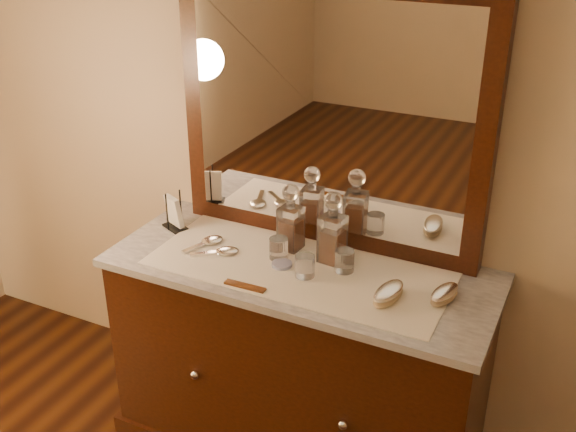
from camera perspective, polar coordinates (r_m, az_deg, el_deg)
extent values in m
plane|color=tan|center=(2.54, 3.97, 9.63)|extent=(4.50, 4.50, 0.00)
cube|color=black|center=(2.76, 0.93, -12.17)|extent=(1.40, 0.55, 0.82)
sphere|color=silver|center=(2.66, -7.79, -13.03)|extent=(0.04, 0.04, 0.04)
sphere|color=silver|center=(2.44, 4.63, -17.01)|extent=(0.04, 0.04, 0.04)
cube|color=silver|center=(2.52, 1.00, -4.54)|extent=(1.44, 0.59, 0.03)
cube|color=black|center=(2.51, 3.50, 8.26)|extent=(1.20, 0.08, 1.00)
cube|color=white|center=(2.48, 3.19, 8.04)|extent=(1.06, 0.01, 0.86)
cube|color=white|center=(2.49, 0.81, -4.41)|extent=(1.10, 0.45, 0.00)
cylinder|color=white|center=(2.50, -0.52, -4.07)|extent=(0.09, 0.09, 0.01)
cube|color=brown|center=(2.38, -3.62, -5.87)|extent=(0.15, 0.03, 0.01)
cube|color=black|center=(2.82, -9.41, -0.91)|extent=(0.12, 0.10, 0.01)
cylinder|color=black|center=(2.77, -10.09, 0.32)|extent=(0.01, 0.01, 0.16)
cylinder|color=black|center=(2.80, -8.97, 0.68)|extent=(0.01, 0.01, 0.16)
cube|color=white|center=(2.79, -9.52, 0.40)|extent=(0.09, 0.07, 0.13)
cube|color=#914215|center=(2.60, 0.23, -1.51)|extent=(0.07, 0.07, 0.12)
cube|color=white|center=(2.58, 0.23, -1.01)|extent=(0.09, 0.09, 0.17)
cylinder|color=white|center=(2.54, 0.23, 0.99)|extent=(0.04, 0.04, 0.03)
sphere|color=white|center=(2.52, 0.24, 1.96)|extent=(0.07, 0.07, 0.07)
cube|color=#914215|center=(2.51, 3.71, -2.47)|extent=(0.08, 0.08, 0.13)
cube|color=white|center=(2.50, 3.73, -1.93)|extent=(0.09, 0.09, 0.18)
cylinder|color=white|center=(2.45, 3.80, 0.23)|extent=(0.04, 0.04, 0.03)
sphere|color=white|center=(2.43, 3.83, 1.28)|extent=(0.08, 0.08, 0.07)
ellipsoid|color=tan|center=(2.33, 8.38, -6.66)|extent=(0.10, 0.18, 0.03)
ellipsoid|color=silver|center=(2.32, 8.41, -6.22)|extent=(0.10, 0.18, 0.03)
ellipsoid|color=tan|center=(2.36, 12.93, -6.59)|extent=(0.10, 0.16, 0.02)
ellipsoid|color=silver|center=(2.35, 12.97, -6.21)|extent=(0.10, 0.16, 0.02)
ellipsoid|color=silver|center=(2.68, -6.38, -2.01)|extent=(0.10, 0.11, 0.02)
cube|color=silver|center=(2.64, -7.77, -2.63)|extent=(0.06, 0.12, 0.01)
ellipsoid|color=silver|center=(2.60, -5.14, -2.92)|extent=(0.11, 0.11, 0.02)
cube|color=silver|center=(2.59, -6.91, -3.14)|extent=(0.10, 0.09, 0.01)
cylinder|color=white|center=(2.54, -0.78, -2.72)|extent=(0.07, 0.07, 0.08)
cylinder|color=white|center=(2.46, 4.75, -3.75)|extent=(0.07, 0.07, 0.08)
cylinder|color=white|center=(2.42, 1.42, -4.19)|extent=(0.07, 0.07, 0.08)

